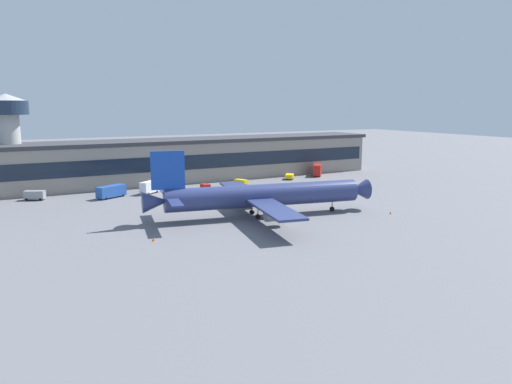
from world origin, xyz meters
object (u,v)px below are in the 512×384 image
object	(u,v)px
fuel_truck	(111,191)
traffic_cone_1	(154,239)
pushback_tractor	(289,176)
traffic_cone_2	(304,220)
control_tower	(8,130)
crew_van	(35,195)
airliner	(261,196)
follow_me_car	(241,182)
catering_truck	(317,170)
stair_truck	(149,187)
traffic_cone_0	(391,213)
baggage_tug	(205,187)

from	to	relation	value
fuel_truck	traffic_cone_1	distance (m)	47.67
pushback_tractor	traffic_cone_1	world-z (taller)	pushback_tractor
traffic_cone_2	control_tower	bearing A→B (deg)	127.22
crew_van	traffic_cone_1	world-z (taller)	crew_van
airliner	pushback_tractor	size ratio (longest dim) A/B	10.01
pushback_tractor	follow_me_car	bearing A→B (deg)	-170.61
airliner	fuel_truck	xyz separation A→B (m)	(-25.46, 39.26, -2.97)
follow_me_car	pushback_tractor	xyz separation A→B (m)	(20.26, 3.35, -0.04)
pushback_tractor	crew_van	size ratio (longest dim) A/B	0.96
catering_truck	stair_truck	xyz separation A→B (m)	(-63.58, -6.14, -0.31)
control_tower	traffic_cone_2	size ratio (longest dim) A/B	48.41
airliner	follow_me_car	xyz separation A→B (m)	(15.71, 41.18, -3.77)
follow_me_car	traffic_cone_0	size ratio (longest dim) A/B	7.79
follow_me_car	pushback_tractor	bearing A→B (deg)	9.39
follow_me_car	traffic_cone_1	world-z (taller)	follow_me_car
fuel_truck	traffic_cone_0	xyz separation A→B (m)	(53.59, -51.63, -1.58)
crew_van	traffic_cone_1	xyz separation A→B (m)	(16.46, -53.98, -1.09)
control_tower	follow_me_car	xyz separation A→B (m)	(64.35, -22.75, -16.84)
control_tower	pushback_tractor	world-z (taller)	control_tower
catering_truck	baggage_tug	distance (m)	47.68
follow_me_car	crew_van	size ratio (longest dim) A/B	0.85
control_tower	crew_van	distance (m)	25.03
catering_truck	baggage_tug	bearing A→B (deg)	-169.96
pushback_tractor	baggage_tug	distance (m)	34.31
fuel_truck	baggage_tug	bearing A→B (deg)	-1.97
airliner	follow_me_car	world-z (taller)	airliner
crew_van	traffic_cone_1	distance (m)	56.45
control_tower	traffic_cone_2	world-z (taller)	control_tower
follow_me_car	traffic_cone_1	distance (m)	65.81
control_tower	fuel_truck	world-z (taller)	control_tower
airliner	follow_me_car	size ratio (longest dim) A/B	11.25
airliner	catering_truck	size ratio (longest dim) A/B	7.46
follow_me_car	traffic_cone_1	xyz separation A→B (m)	(-43.34, -49.52, -0.72)
traffic_cone_1	follow_me_car	bearing A→B (deg)	48.81
catering_truck	control_tower	bearing A→B (deg)	169.96
follow_me_car	fuel_truck	distance (m)	41.23
control_tower	fuel_truck	xyz separation A→B (m)	(23.18, -24.67, -16.05)
catering_truck	traffic_cone_2	size ratio (longest dim) A/B	12.29
control_tower	follow_me_car	size ratio (longest dim) A/B	5.94
control_tower	traffic_cone_2	distance (m)	92.51
airliner	stair_truck	bearing A→B (deg)	109.62
control_tower	traffic_cone_2	bearing A→B (deg)	-52.78
stair_truck	baggage_tug	xyz separation A→B (m)	(16.65, -2.17, -0.89)
follow_me_car	crew_van	bearing A→B (deg)	175.73
stair_truck	crew_van	xyz separation A→B (m)	(-29.66, 5.17, -0.52)
pushback_tractor	stair_truck	world-z (taller)	stair_truck
pushback_tractor	traffic_cone_1	distance (m)	82.70
baggage_tug	follow_me_car	bearing A→B (deg)	12.02
pushback_tractor	stair_truck	distance (m)	50.57
stair_truck	traffic_cone_0	distance (m)	67.87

